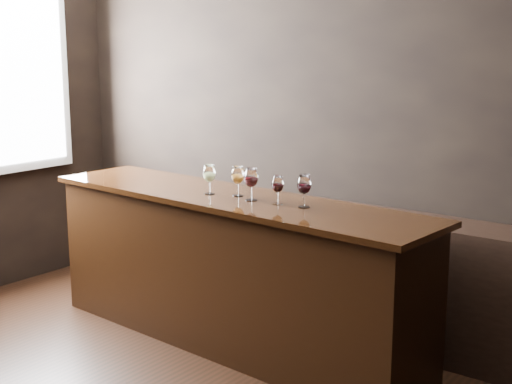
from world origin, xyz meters
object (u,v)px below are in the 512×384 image
Objects in this scene: glass_red_b at (278,185)px; glass_red_c at (304,185)px; glass_white at (209,174)px; glass_red_a at (251,178)px; glass_amber at (238,176)px; bar_counter at (231,273)px; back_bar_shelf at (385,278)px.

glass_red_b is 0.89× the size of glass_red_c.
glass_red_a reaches higher than glass_white.
glass_amber is 0.35m from glass_red_b.
glass_white reaches higher than glass_amber.
glass_white is at bearing -160.89° from bar_counter.
glass_white is at bearing -177.56° from glass_red_b.
glass_red_b is (0.19, 0.01, -0.02)m from glass_red_a.
glass_red_b is at bearing 1.20° from bar_counter.
bar_counter is 1.14× the size of back_bar_shelf.
glass_red_a is at bearing -175.70° from glass_red_b.
back_bar_shelf is at bearing 59.15° from glass_red_b.
glass_amber is at bearing 177.55° from glass_red_c.
glass_red_c is (0.53, -0.02, 0.00)m from glass_amber.
glass_red_a is at bearing -130.85° from back_bar_shelf.
bar_counter is 0.70m from glass_red_a.
glass_red_c is at bearing -108.92° from back_bar_shelf.
bar_counter is 15.58× the size of glass_red_b.
glass_red_b is (-0.41, -0.68, 0.70)m from back_bar_shelf.
back_bar_shelf is 1.21m from glass_amber.
bar_counter is 0.87m from glass_red_c.
glass_white is 0.53m from glass_red_b.
bar_counter is at bearing 170.84° from glass_red_a.
bar_counter is at bearing 177.51° from glass_red_b.
back_bar_shelf is 12.48× the size of glass_amber.
glass_red_a is 1.17× the size of glass_red_b.
glass_red_c reaches higher than glass_white.
glass_amber reaches higher than glass_red_b.
glass_white is at bearing -160.12° from glass_amber.
glass_red_a is at bearing -20.86° from glass_amber.
glass_red_b is at bearing -173.17° from glass_red_c.
glass_red_a reaches higher than glass_amber.
glass_white is 0.71m from glass_red_c.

